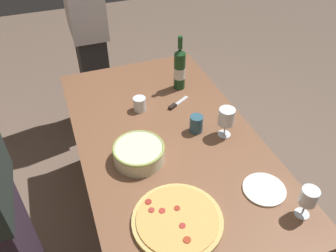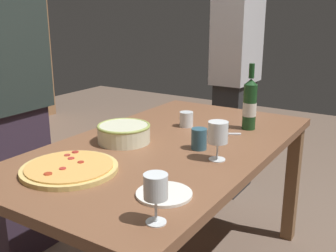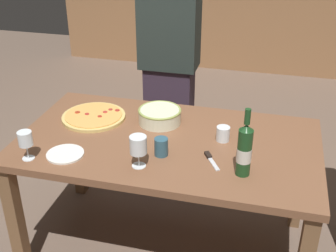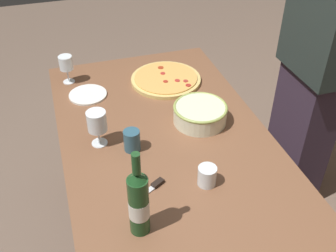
{
  "view_description": "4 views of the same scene",
  "coord_description": "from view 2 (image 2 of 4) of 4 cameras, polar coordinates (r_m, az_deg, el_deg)",
  "views": [
    {
      "loc": [
        -1.23,
        0.45,
        1.93
      ],
      "look_at": [
        0.0,
        0.0,
        0.83
      ],
      "focal_mm": 36.62,
      "sensor_mm": 36.0,
      "label": 1
    },
    {
      "loc": [
        -1.48,
        -0.94,
        1.34
      ],
      "look_at": [
        0.0,
        0.0,
        0.83
      ],
      "focal_mm": 42.76,
      "sensor_mm": 36.0,
      "label": 2
    },
    {
      "loc": [
        0.51,
        -1.99,
        1.92
      ],
      "look_at": [
        0.0,
        0.0,
        0.83
      ],
      "focal_mm": 47.19,
      "sensor_mm": 36.0,
      "label": 3
    },
    {
      "loc": [
        1.27,
        -0.39,
        1.85
      ],
      "look_at": [
        0.0,
        0.0,
        0.83
      ],
      "focal_mm": 42.85,
      "sensor_mm": 36.0,
      "label": 4
    }
  ],
  "objects": [
    {
      "name": "person_host",
      "position": [
        2.95,
        9.63,
        6.72
      ],
      "size": [
        0.41,
        0.24,
        1.7
      ],
      "rotation": [
        0.0,
        0.0,
        -2.99
      ],
      "color": "#2B2B2C",
      "rests_on": "ground"
    },
    {
      "name": "wine_glass_near_pizza",
      "position": [
        1.62,
        7.13,
        -1.19
      ],
      "size": [
        0.08,
        0.08,
        0.16
      ],
      "color": "white",
      "rests_on": "dining_table"
    },
    {
      "name": "wine_bottle",
      "position": [
        2.08,
        11.58,
        3.09
      ],
      "size": [
        0.07,
        0.07,
        0.34
      ],
      "color": "#1B431E",
      "rests_on": "dining_table"
    },
    {
      "name": "person_guest_left",
      "position": [
        2.24,
        -21.72,
        2.99
      ],
      "size": [
        0.4,
        0.24,
        1.71
      ],
      "rotation": [
        0.0,
        0.0,
        -1.33
      ],
      "color": "#342636",
      "rests_on": "ground"
    },
    {
      "name": "cup_amber",
      "position": [
        1.76,
        4.45,
        -1.84
      ],
      "size": [
        0.07,
        0.07,
        0.09
      ],
      "primitive_type": "cylinder",
      "color": "#2F576A",
      "rests_on": "dining_table"
    },
    {
      "name": "pizza",
      "position": [
        1.58,
        -13.85,
        -5.87
      ],
      "size": [
        0.37,
        0.37,
        0.03
      ],
      "color": "#D8B968",
      "rests_on": "dining_table"
    },
    {
      "name": "side_plate",
      "position": [
        1.34,
        -0.56,
        -9.65
      ],
      "size": [
        0.19,
        0.19,
        0.01
      ],
      "primitive_type": "cylinder",
      "color": "white",
      "rests_on": "dining_table"
    },
    {
      "name": "cup_ceramic",
      "position": [
        2.1,
        2.63,
        0.97
      ],
      "size": [
        0.07,
        0.07,
        0.08
      ],
      "primitive_type": "cylinder",
      "color": "white",
      "rests_on": "dining_table"
    },
    {
      "name": "pizza_knife",
      "position": [
        1.99,
        7.36,
        -1.02
      ],
      "size": [
        0.1,
        0.15,
        0.02
      ],
      "color": "silver",
      "rests_on": "dining_table"
    },
    {
      "name": "serving_bowl",
      "position": [
        1.86,
        -6.31,
        -0.92
      ],
      "size": [
        0.25,
        0.25,
        0.08
      ],
      "color": "beige",
      "rests_on": "dining_table"
    },
    {
      "name": "dining_table",
      "position": [
        1.88,
        -0.0,
        -5.14
      ],
      "size": [
        1.6,
        0.9,
        0.75
      ],
      "color": "brown",
      "rests_on": "ground"
    },
    {
      "name": "wine_glass_by_bottle",
      "position": [
        1.14,
        -1.76,
        -8.84
      ],
      "size": [
        0.07,
        0.07,
        0.15
      ],
      "color": "white",
      "rests_on": "dining_table"
    }
  ]
}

